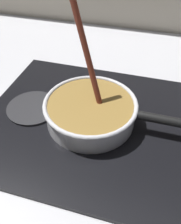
# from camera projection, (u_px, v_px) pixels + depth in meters

# --- Properties ---
(ground) EXTENTS (2.40, 1.60, 0.04)m
(ground) POSITION_uv_depth(u_px,v_px,m) (53.00, 172.00, 0.55)
(ground) COLOR #B7B7BC
(hob_plate) EXTENTS (0.56, 0.48, 0.01)m
(hob_plate) POSITION_uv_depth(u_px,v_px,m) (90.00, 122.00, 0.64)
(hob_plate) COLOR black
(hob_plate) RESTS_ON ground
(burner_ring) EXTENTS (0.18, 0.18, 0.01)m
(burner_ring) POSITION_uv_depth(u_px,v_px,m) (90.00, 119.00, 0.63)
(burner_ring) COLOR #592D0C
(burner_ring) RESTS_ON hob_plate
(spare_burner) EXTENTS (0.14, 0.14, 0.01)m
(spare_burner) POSITION_uv_depth(u_px,v_px,m) (33.00, 108.00, 0.66)
(spare_burner) COLOR #262628
(spare_burner) RESTS_ON hob_plate
(cooking_pan) EXTENTS (0.40, 0.24, 0.32)m
(cooking_pan) POSITION_uv_depth(u_px,v_px,m) (92.00, 110.00, 0.61)
(cooking_pan) COLOR silver
(cooking_pan) RESTS_ON hob_plate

